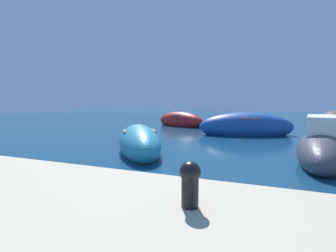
{
  "coord_description": "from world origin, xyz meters",
  "views": [
    {
      "loc": [
        -6.78,
        -6.73,
        2.0
      ],
      "look_at": [
        -12.75,
        8.12,
        0.36
      ],
      "focal_mm": 28.12,
      "sensor_mm": 36.0,
      "label": 1
    }
  ],
  "objects_px": {
    "moored_boat_0": "(246,127)",
    "moored_boat_5": "(240,121)",
    "moored_boat_3": "(180,121)",
    "moored_boat_6": "(139,143)",
    "mooring_bollard": "(190,181)",
    "moored_boat_10": "(322,148)",
    "moored_boat_7": "(336,123)"
  },
  "relations": [
    {
      "from": "moored_boat_5",
      "to": "mooring_bollard",
      "type": "bearing_deg",
      "value": 23.79
    },
    {
      "from": "moored_boat_6",
      "to": "mooring_bollard",
      "type": "relative_size",
      "value": 6.93
    },
    {
      "from": "moored_boat_0",
      "to": "moored_boat_7",
      "type": "relative_size",
      "value": 1.11
    },
    {
      "from": "moored_boat_6",
      "to": "mooring_bollard",
      "type": "height_order",
      "value": "mooring_bollard"
    },
    {
      "from": "moored_boat_5",
      "to": "moored_boat_7",
      "type": "xyz_separation_m",
      "value": [
        6.25,
        -2.1,
        0.22
      ]
    },
    {
      "from": "moored_boat_10",
      "to": "mooring_bollard",
      "type": "height_order",
      "value": "moored_boat_10"
    },
    {
      "from": "mooring_bollard",
      "to": "moored_boat_0",
      "type": "bearing_deg",
      "value": 91.74
    },
    {
      "from": "moored_boat_3",
      "to": "moored_boat_0",
      "type": "bearing_deg",
      "value": 171.43
    },
    {
      "from": "mooring_bollard",
      "to": "moored_boat_5",
      "type": "bearing_deg",
      "value": 94.4
    },
    {
      "from": "moored_boat_0",
      "to": "mooring_bollard",
      "type": "height_order",
      "value": "moored_boat_0"
    },
    {
      "from": "moored_boat_0",
      "to": "moored_boat_6",
      "type": "distance_m",
      "value": 7.32
    },
    {
      "from": "moored_boat_3",
      "to": "moored_boat_7",
      "type": "bearing_deg",
      "value": -147.81
    },
    {
      "from": "moored_boat_5",
      "to": "moored_boat_10",
      "type": "xyz_separation_m",
      "value": [
        3.93,
        -12.51,
        0.21
      ]
    },
    {
      "from": "moored_boat_0",
      "to": "mooring_bollard",
      "type": "bearing_deg",
      "value": -106.86
    },
    {
      "from": "moored_boat_3",
      "to": "moored_boat_10",
      "type": "xyz_separation_m",
      "value": [
        7.9,
        -9.05,
        0.08
      ]
    },
    {
      "from": "mooring_bollard",
      "to": "moored_boat_3",
      "type": "bearing_deg",
      "value": 109.65
    },
    {
      "from": "moored_boat_6",
      "to": "moored_boat_10",
      "type": "relative_size",
      "value": 0.98
    },
    {
      "from": "moored_boat_0",
      "to": "moored_boat_3",
      "type": "height_order",
      "value": "moored_boat_0"
    },
    {
      "from": "moored_boat_6",
      "to": "moored_boat_10",
      "type": "distance_m",
      "value": 6.15
    },
    {
      "from": "moored_boat_0",
      "to": "moored_boat_10",
      "type": "distance_m",
      "value": 6.44
    },
    {
      "from": "moored_boat_0",
      "to": "moored_boat_6",
      "type": "relative_size",
      "value": 1.22
    },
    {
      "from": "moored_boat_0",
      "to": "moored_boat_10",
      "type": "xyz_separation_m",
      "value": [
        2.87,
        -5.76,
        0.01
      ]
    },
    {
      "from": "moored_boat_3",
      "to": "moored_boat_5",
      "type": "height_order",
      "value": "moored_boat_3"
    },
    {
      "from": "moored_boat_0",
      "to": "moored_boat_3",
      "type": "bearing_deg",
      "value": 128.28
    },
    {
      "from": "moored_boat_10",
      "to": "moored_boat_5",
      "type": "bearing_deg",
      "value": -155.57
    },
    {
      "from": "moored_boat_3",
      "to": "moored_boat_5",
      "type": "bearing_deg",
      "value": -114.24
    },
    {
      "from": "moored_boat_0",
      "to": "moored_boat_6",
      "type": "height_order",
      "value": "moored_boat_0"
    },
    {
      "from": "moored_boat_0",
      "to": "moored_boat_6",
      "type": "bearing_deg",
      "value": -134.81
    },
    {
      "from": "moored_boat_5",
      "to": "mooring_bollard",
      "type": "distance_m",
      "value": 18.62
    },
    {
      "from": "moored_boat_0",
      "to": "moored_boat_5",
      "type": "relative_size",
      "value": 1.72
    },
    {
      "from": "moored_boat_10",
      "to": "mooring_bollard",
      "type": "relative_size",
      "value": 7.08
    },
    {
      "from": "moored_boat_6",
      "to": "mooring_bollard",
      "type": "bearing_deg",
      "value": -179.41
    }
  ]
}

